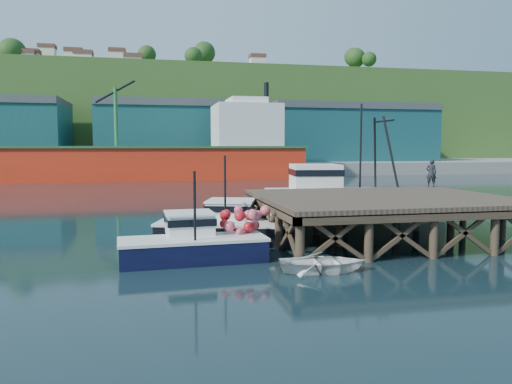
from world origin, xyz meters
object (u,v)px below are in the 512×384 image
object	(u,v)px
boat_navy	(192,242)
boat_black	(229,225)
dockworker	(431,173)
trawler	(349,196)
dinghy	(323,263)

from	to	relation	value
boat_navy	boat_black	distance (m)	4.27
boat_black	dockworker	xyz separation A→B (m)	(12.99, 3.57, 2.21)
boat_black	boat_navy	bearing A→B (deg)	-101.53
boat_navy	boat_black	world-z (taller)	boat_black
boat_navy	trawler	size ratio (longest dim) A/B	0.53
boat_black	trawler	size ratio (longest dim) A/B	0.64
boat_navy	dinghy	xyz separation A→B (m)	(4.50, -2.90, -0.40)
trawler	dockworker	world-z (taller)	trawler
boat_black	dinghy	bearing A→B (deg)	-52.31
dinghy	dockworker	distance (m)	14.92
boat_navy	dockworker	distance (m)	16.89
boat_black	dinghy	xyz separation A→B (m)	(2.43, -6.63, -0.43)
boat_black	dockworker	size ratio (longest dim) A/B	4.24
dockworker	trawler	bearing A→B (deg)	-1.62
trawler	dinghy	xyz separation A→B (m)	(-6.16, -12.30, -1.16)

